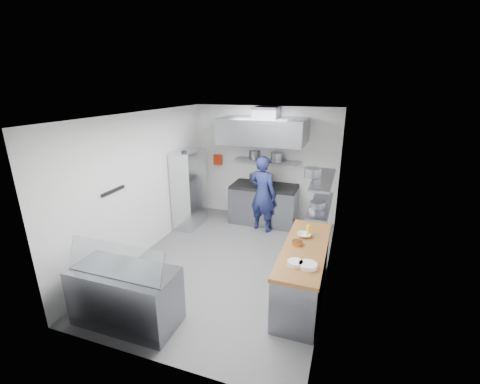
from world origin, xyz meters
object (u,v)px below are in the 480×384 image
at_px(wire_rack, 189,189).
at_px(display_case, 126,296).
at_px(gas_range, 264,205).
at_px(chef, 263,194).

height_order(wire_rack, display_case, wire_rack).
bearing_deg(gas_range, chef, -79.42).
distance_m(wire_rack, display_case, 3.44).
bearing_deg(display_case, gas_range, 77.49).
distance_m(gas_range, display_case, 4.20).
xyz_separation_m(gas_range, chef, (0.08, -0.45, 0.44)).
distance_m(gas_range, wire_rack, 1.86).
distance_m(chef, display_case, 3.81).
bearing_deg(wire_rack, chef, 10.55).
distance_m(gas_range, chef, 0.64).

